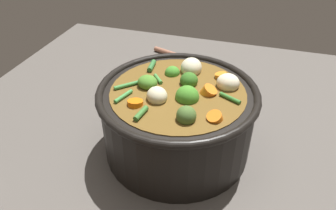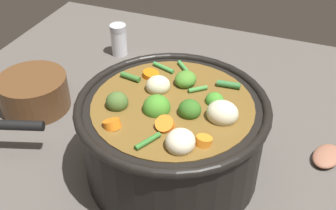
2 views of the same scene
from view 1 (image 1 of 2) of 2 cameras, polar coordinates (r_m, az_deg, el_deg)
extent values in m
plane|color=#514C47|center=(0.69, 1.54, -7.38)|extent=(1.10, 1.10, 0.00)
cylinder|color=black|center=(0.64, 1.63, -2.86)|extent=(0.29, 0.29, 0.14)
torus|color=black|center=(0.60, 1.74, 2.29)|extent=(0.30, 0.30, 0.01)
cylinder|color=brown|center=(0.64, 1.64, -2.48)|extent=(0.25, 0.25, 0.13)
ellipsoid|color=#438928|center=(0.58, 3.39, 1.46)|extent=(0.06, 0.06, 0.04)
ellipsoid|color=#4B852C|center=(0.61, -3.63, 3.98)|extent=(0.04, 0.04, 0.03)
ellipsoid|color=#428B2B|center=(0.65, 0.75, 5.70)|extent=(0.04, 0.04, 0.03)
ellipsoid|color=#336820|center=(0.62, 3.70, 4.36)|extent=(0.04, 0.04, 0.03)
ellipsoid|color=#47662D|center=(0.53, 3.23, -1.86)|extent=(0.04, 0.04, 0.03)
cylinder|color=orange|center=(0.57, -5.76, 0.26)|extent=(0.03, 0.03, 0.02)
cylinder|color=orange|center=(0.60, 7.11, 2.28)|extent=(0.03, 0.03, 0.03)
cylinder|color=orange|center=(0.65, 9.30, 4.90)|extent=(0.03, 0.03, 0.02)
cylinder|color=orange|center=(0.54, 8.23, -2.27)|extent=(0.04, 0.04, 0.02)
ellipsoid|color=beige|center=(0.57, -1.95, 1.62)|extent=(0.05, 0.05, 0.03)
ellipsoid|color=beige|center=(0.66, 4.10, 6.60)|extent=(0.04, 0.05, 0.04)
ellipsoid|color=beige|center=(0.62, 10.49, 3.83)|extent=(0.04, 0.04, 0.03)
cylinder|color=#41873B|center=(0.63, -1.76, 4.61)|extent=(0.03, 0.03, 0.01)
cylinder|color=#34742C|center=(0.59, 10.89, 1.44)|extent=(0.04, 0.03, 0.01)
cylinder|color=#337036|center=(0.67, -2.89, 6.89)|extent=(0.01, 0.04, 0.01)
cylinder|color=#3F9143|center=(0.58, -7.84, 1.54)|extent=(0.02, 0.04, 0.01)
cylinder|color=#3A722E|center=(0.54, -4.78, -1.46)|extent=(0.02, 0.04, 0.01)
cylinder|color=#408D40|center=(0.62, -7.18, 3.51)|extent=(0.04, 0.04, 0.01)
ellipsoid|color=#965F48|center=(0.90, -1.47, 4.90)|extent=(0.08, 0.07, 0.02)
cylinder|color=#965F48|center=(1.00, 3.28, 8.13)|extent=(0.23, 0.09, 0.02)
camera|label=2|loc=(0.75, 53.13, 28.35)|focal=44.79mm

